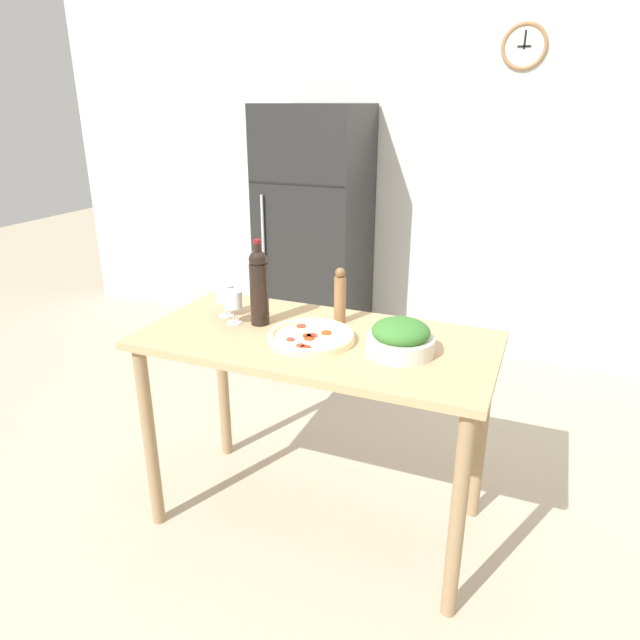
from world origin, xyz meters
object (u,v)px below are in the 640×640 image
at_px(refrigerator, 315,233).
at_px(salad_bowl, 400,338).
at_px(wine_glass_near, 233,301).
at_px(wine_bottle, 259,286).
at_px(homemade_pizza, 311,336).
at_px(wine_glass_far, 225,294).
at_px(pepper_mill, 340,296).

distance_m(refrigerator, salad_bowl, 2.19).
bearing_deg(wine_glass_near, refrigerator, 102.17).
relative_size(wine_bottle, salad_bowl, 1.42).
bearing_deg(salad_bowl, homemade_pizza, -177.46).
relative_size(wine_glass_far, pepper_mill, 0.59).
relative_size(refrigerator, homemade_pizza, 5.15).
bearing_deg(wine_glass_far, pepper_mill, 13.79).
distance_m(wine_glass_near, wine_glass_far, 0.10).
xyz_separation_m(wine_bottle, pepper_mill, (0.31, 0.14, -0.05)).
relative_size(refrigerator, salad_bowl, 6.92).
bearing_deg(salad_bowl, wine_glass_near, 177.23).
distance_m(wine_glass_far, salad_bowl, 0.82).
relative_size(wine_bottle, wine_glass_far, 2.54).
distance_m(wine_bottle, wine_glass_near, 0.13).
height_order(wine_glass_near, salad_bowl, wine_glass_near).
bearing_deg(wine_glass_near, wine_glass_far, 142.01).
distance_m(wine_bottle, salad_bowl, 0.65).
relative_size(refrigerator, wine_bottle, 4.85).
bearing_deg(salad_bowl, pepper_mill, 146.19).
bearing_deg(homemade_pizza, wine_glass_far, 166.31).
distance_m(wine_bottle, wine_glass_far, 0.20).
relative_size(refrigerator, pepper_mill, 7.32).
bearing_deg(salad_bowl, wine_glass_far, 173.30).
xyz_separation_m(wine_glass_near, homemade_pizza, (0.38, -0.05, -0.08)).
xyz_separation_m(refrigerator, homemade_pizza, (0.78, -1.89, 0.03)).
bearing_deg(pepper_mill, wine_glass_far, -166.21).
bearing_deg(pepper_mill, homemade_pizza, -98.34).
distance_m(wine_glass_far, pepper_mill, 0.51).
height_order(refrigerator, wine_glass_far, refrigerator).
relative_size(wine_glass_far, salad_bowl, 0.56).
relative_size(refrigerator, wine_glass_near, 12.31).
distance_m(refrigerator, wine_glass_near, 1.88).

